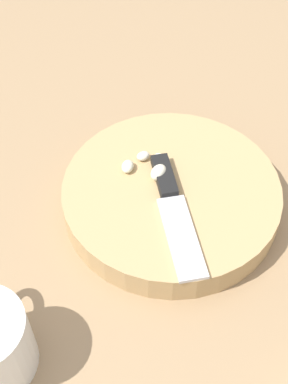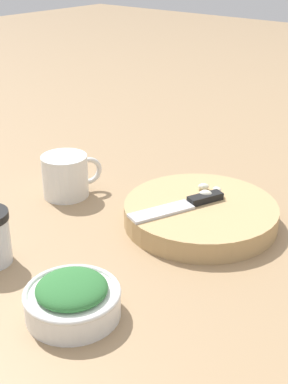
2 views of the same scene
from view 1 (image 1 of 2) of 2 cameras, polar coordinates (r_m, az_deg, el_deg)
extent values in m
plane|color=#997A56|center=(0.64, -1.19, -8.96)|extent=(5.00, 5.00, 0.00)
cylinder|color=tan|center=(0.69, 2.90, -0.48)|extent=(0.28, 0.28, 0.04)
cube|color=black|center=(0.67, 2.18, 1.70)|extent=(0.07, 0.04, 0.01)
cube|color=silver|center=(0.62, 4.02, -4.78)|extent=(0.12, 0.07, 0.01)
ellipsoid|color=beige|center=(0.69, -1.76, 2.75)|extent=(0.03, 0.03, 0.01)
ellipsoid|color=beige|center=(0.70, -0.09, 3.86)|extent=(0.01, 0.02, 0.01)
ellipsoid|color=#EDE7CB|center=(0.67, 1.58, 2.10)|extent=(0.03, 0.03, 0.02)
ellipsoid|color=silver|center=(0.70, 1.73, 3.74)|extent=(0.02, 0.02, 0.01)
camera|label=2|loc=(0.82, 82.50, 0.77)|focal=50.00mm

